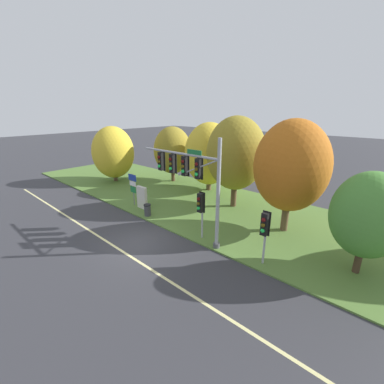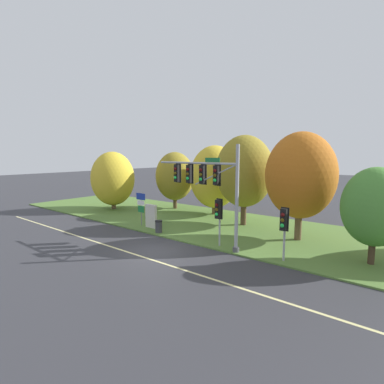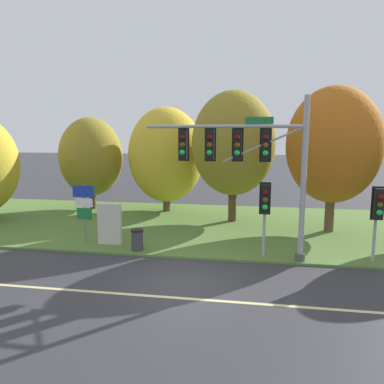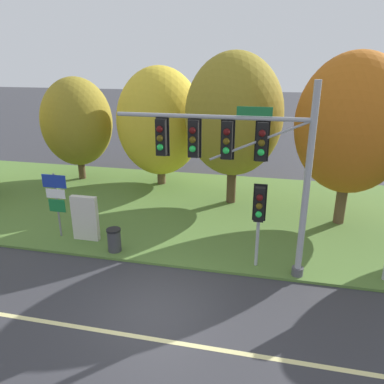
% 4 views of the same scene
% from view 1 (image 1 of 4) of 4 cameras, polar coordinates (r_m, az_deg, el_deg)
% --- Properties ---
extents(ground_plane, '(160.00, 160.00, 0.00)m').
position_cam_1_polar(ground_plane, '(17.00, -12.25, -10.91)').
color(ground_plane, '#333338').
extents(lane_stripe, '(36.00, 0.16, 0.01)m').
position_cam_1_polar(lane_stripe, '(16.44, -15.71, -12.26)').
color(lane_stripe, beige).
rests_on(lane_stripe, ground).
extents(grass_verge, '(48.00, 11.50, 0.10)m').
position_cam_1_polar(grass_verge, '(22.22, 5.21, -3.27)').
color(grass_verge, '#517533').
rests_on(grass_verge, ground).
extents(traffic_signal_mast, '(6.51, 0.49, 6.55)m').
position_cam_1_polar(traffic_signal_mast, '(15.67, -0.46, 3.95)').
color(traffic_signal_mast, '#9EA0A5').
rests_on(traffic_signal_mast, grass_verge).
extents(pedestrian_signal_near_kerb, '(0.46, 0.55, 3.13)m').
position_cam_1_polar(pedestrian_signal_near_kerb, '(15.96, 1.95, -3.04)').
color(pedestrian_signal_near_kerb, '#9EA0A5').
rests_on(pedestrian_signal_near_kerb, grass_verge).
extents(pedestrian_signal_further_along, '(0.46, 0.55, 3.06)m').
position_cam_1_polar(pedestrian_signal_further_along, '(13.82, 15.84, -7.54)').
color(pedestrian_signal_further_along, '#9EA0A5').
rests_on(pedestrian_signal_further_along, grass_verge).
extents(route_sign_post, '(1.05, 0.08, 2.77)m').
position_cam_1_polar(route_sign_post, '(22.46, -13.00, 1.55)').
color(route_sign_post, slate).
rests_on(route_sign_post, grass_verge).
extents(tree_nearest_road, '(4.62, 4.62, 6.19)m').
position_cam_1_polar(tree_nearest_road, '(30.48, -17.11, 8.41)').
color(tree_nearest_road, brown).
rests_on(tree_nearest_road, grass_verge).
extents(tree_left_of_mast, '(4.19, 4.19, 6.15)m').
position_cam_1_polar(tree_left_of_mast, '(29.10, -4.36, 9.20)').
color(tree_left_of_mast, '#4C3823').
rests_on(tree_left_of_mast, grass_verge).
extents(tree_behind_signpost, '(4.91, 4.91, 6.78)m').
position_cam_1_polar(tree_behind_signpost, '(25.73, 3.88, 8.42)').
color(tree_behind_signpost, brown).
rests_on(tree_behind_signpost, grass_verge).
extents(tree_mid_verge, '(4.77, 4.77, 7.51)m').
position_cam_1_polar(tree_mid_verge, '(21.28, 9.72, 8.37)').
color(tree_mid_verge, '#4C3823').
rests_on(tree_mid_verge, grass_verge).
extents(tree_tall_centre, '(4.74, 4.74, 7.48)m').
position_cam_1_polar(tree_tall_centre, '(17.66, 21.18, 5.36)').
color(tree_tall_centre, brown).
rests_on(tree_tall_centre, grass_verge).
extents(tree_right_far, '(3.42, 3.42, 5.31)m').
position_cam_1_polar(tree_right_far, '(14.93, 34.58, -4.28)').
color(tree_right_far, '#423021').
rests_on(tree_right_far, grass_verge).
extents(info_kiosk, '(1.10, 0.24, 1.90)m').
position_cam_1_polar(info_kiosk, '(21.73, -11.04, -1.25)').
color(info_kiosk, beige).
rests_on(info_kiosk, grass_verge).
extents(trash_bin, '(0.56, 0.56, 0.93)m').
position_cam_1_polar(trash_bin, '(20.36, -9.86, -3.94)').
color(trash_bin, '#38383D').
rests_on(trash_bin, grass_verge).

